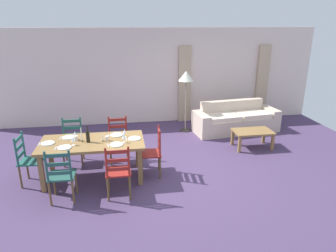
% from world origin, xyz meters
% --- Properties ---
extents(ground_plane, '(9.60, 9.60, 0.02)m').
position_xyz_m(ground_plane, '(0.00, 0.00, -0.01)').
color(ground_plane, '#463456').
extents(wall_far, '(9.60, 0.16, 2.70)m').
position_xyz_m(wall_far, '(0.00, 3.30, 1.35)').
color(wall_far, beige).
rests_on(wall_far, ground_plane).
extents(curtain_panel_left, '(0.35, 0.08, 2.20)m').
position_xyz_m(curtain_panel_left, '(0.90, 3.16, 1.10)').
color(curtain_panel_left, tan).
rests_on(curtain_panel_left, ground_plane).
extents(curtain_panel_right, '(0.35, 0.08, 2.20)m').
position_xyz_m(curtain_panel_right, '(3.30, 3.16, 1.10)').
color(curtain_panel_right, tan).
rests_on(curtain_panel_right, ground_plane).
extents(dining_table, '(1.90, 0.96, 0.75)m').
position_xyz_m(dining_table, '(-1.52, -0.09, 0.66)').
color(dining_table, olive).
rests_on(dining_table, ground_plane).
extents(dining_chair_near_left, '(0.42, 0.40, 0.96)m').
position_xyz_m(dining_chair_near_left, '(-1.97, -0.84, 0.48)').
color(dining_chair_near_left, '#245149').
rests_on(dining_chair_near_left, ground_plane).
extents(dining_chair_near_right, '(0.42, 0.40, 0.96)m').
position_xyz_m(dining_chair_near_right, '(-1.06, -0.84, 0.48)').
color(dining_chair_near_right, maroon).
rests_on(dining_chair_near_right, ground_plane).
extents(dining_chair_far_left, '(0.43, 0.41, 0.96)m').
position_xyz_m(dining_chair_far_left, '(-2.00, 0.70, 0.48)').
color(dining_chair_far_left, '#245A4B').
rests_on(dining_chair_far_left, ground_plane).
extents(dining_chair_far_right, '(0.44, 0.42, 0.96)m').
position_xyz_m(dining_chair_far_right, '(-1.05, 0.64, 0.48)').
color(dining_chair_far_right, maroon).
rests_on(dining_chair_far_right, ground_plane).
extents(dining_chair_head_west, '(0.43, 0.44, 0.96)m').
position_xyz_m(dining_chair_head_west, '(-2.66, -0.11, 0.48)').
color(dining_chair_head_west, '#205951').
rests_on(dining_chair_head_west, ground_plane).
extents(dining_chair_head_east, '(0.43, 0.44, 0.96)m').
position_xyz_m(dining_chair_head_east, '(-0.39, -0.12, 0.48)').
color(dining_chair_head_east, maroon).
rests_on(dining_chair_head_east, ground_plane).
extents(dinner_plate_near_left, '(0.24, 0.24, 0.02)m').
position_xyz_m(dinner_plate_near_left, '(-1.97, -0.34, 0.76)').
color(dinner_plate_near_left, white).
rests_on(dinner_plate_near_left, dining_table).
extents(fork_near_left, '(0.02, 0.17, 0.01)m').
position_xyz_m(fork_near_left, '(-2.12, -0.34, 0.75)').
color(fork_near_left, silver).
rests_on(fork_near_left, dining_table).
extents(dinner_plate_near_right, '(0.24, 0.24, 0.02)m').
position_xyz_m(dinner_plate_near_right, '(-1.07, -0.34, 0.76)').
color(dinner_plate_near_right, white).
rests_on(dinner_plate_near_right, dining_table).
extents(fork_near_right, '(0.03, 0.17, 0.01)m').
position_xyz_m(fork_near_right, '(-1.22, -0.34, 0.75)').
color(fork_near_right, silver).
rests_on(fork_near_right, dining_table).
extents(dinner_plate_far_left, '(0.24, 0.24, 0.02)m').
position_xyz_m(dinner_plate_far_left, '(-1.97, 0.16, 0.76)').
color(dinner_plate_far_left, white).
rests_on(dinner_plate_far_left, dining_table).
extents(fork_far_left, '(0.03, 0.17, 0.01)m').
position_xyz_m(fork_far_left, '(-2.12, 0.16, 0.75)').
color(fork_far_left, silver).
rests_on(fork_far_left, dining_table).
extents(dinner_plate_far_right, '(0.24, 0.24, 0.02)m').
position_xyz_m(dinner_plate_far_right, '(-1.07, 0.16, 0.76)').
color(dinner_plate_far_right, white).
rests_on(dinner_plate_far_right, dining_table).
extents(fork_far_right, '(0.02, 0.17, 0.01)m').
position_xyz_m(fork_far_right, '(-1.22, 0.16, 0.75)').
color(fork_far_right, silver).
rests_on(fork_far_right, dining_table).
extents(dinner_plate_head_west, '(0.24, 0.24, 0.02)m').
position_xyz_m(dinner_plate_head_west, '(-2.30, -0.09, 0.76)').
color(dinner_plate_head_west, white).
rests_on(dinner_plate_head_west, dining_table).
extents(fork_head_west, '(0.02, 0.17, 0.01)m').
position_xyz_m(fork_head_west, '(-2.45, -0.09, 0.75)').
color(fork_head_west, silver).
rests_on(fork_head_west, dining_table).
extents(dinner_plate_head_east, '(0.24, 0.24, 0.02)m').
position_xyz_m(dinner_plate_head_east, '(-0.74, -0.09, 0.76)').
color(dinner_plate_head_east, white).
rests_on(dinner_plate_head_east, dining_table).
extents(fork_head_east, '(0.02, 0.17, 0.01)m').
position_xyz_m(fork_head_east, '(-0.89, -0.09, 0.75)').
color(fork_head_east, silver).
rests_on(fork_head_east, dining_table).
extents(wine_bottle, '(0.07, 0.07, 0.32)m').
position_xyz_m(wine_bottle, '(-1.58, -0.12, 0.87)').
color(wine_bottle, black).
rests_on(wine_bottle, dining_table).
extents(wine_glass_near_left, '(0.06, 0.06, 0.16)m').
position_xyz_m(wine_glass_near_left, '(-1.83, -0.23, 0.86)').
color(wine_glass_near_left, white).
rests_on(wine_glass_near_left, dining_table).
extents(wine_glass_near_right, '(0.06, 0.06, 0.16)m').
position_xyz_m(wine_glass_near_right, '(-0.94, -0.24, 0.86)').
color(wine_glass_near_right, white).
rests_on(wine_glass_near_right, dining_table).
extents(wine_glass_far_left, '(0.06, 0.06, 0.16)m').
position_xyz_m(wine_glass_far_left, '(-1.84, 0.06, 0.86)').
color(wine_glass_far_left, white).
rests_on(wine_glass_far_left, dining_table).
extents(wine_glass_far_right, '(0.06, 0.06, 0.16)m').
position_xyz_m(wine_glass_far_right, '(-0.92, 0.04, 0.86)').
color(wine_glass_far_right, white).
rests_on(wine_glass_far_right, dining_table).
extents(coffee_cup_primary, '(0.07, 0.07, 0.09)m').
position_xyz_m(coffee_cup_primary, '(-1.24, -0.10, 0.80)').
color(coffee_cup_primary, beige).
rests_on(coffee_cup_primary, dining_table).
extents(coffee_cup_secondary, '(0.07, 0.07, 0.09)m').
position_xyz_m(coffee_cup_secondary, '(-1.81, -0.00, 0.80)').
color(coffee_cup_secondary, beige).
rests_on(coffee_cup_secondary, dining_table).
extents(candle_tall, '(0.05, 0.05, 0.27)m').
position_xyz_m(candle_tall, '(-1.70, -0.07, 0.83)').
color(candle_tall, '#998C66').
rests_on(candle_tall, dining_table).
extents(candle_short, '(0.05, 0.05, 0.14)m').
position_xyz_m(candle_short, '(-1.32, -0.13, 0.79)').
color(candle_short, '#998C66').
rests_on(candle_short, dining_table).
extents(couch, '(2.36, 1.08, 0.80)m').
position_xyz_m(couch, '(2.09, 2.09, 0.29)').
color(couch, beige).
rests_on(couch, ground_plane).
extents(coffee_table, '(0.90, 0.56, 0.42)m').
position_xyz_m(coffee_table, '(2.07, 0.87, 0.36)').
color(coffee_table, olive).
rests_on(coffee_table, ground_plane).
extents(standing_lamp, '(0.40, 0.40, 1.64)m').
position_xyz_m(standing_lamp, '(0.75, 2.27, 1.41)').
color(standing_lamp, '#332D28').
rests_on(standing_lamp, ground_plane).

